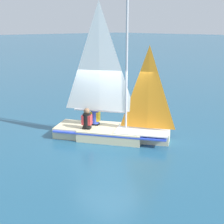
{
  "coord_description": "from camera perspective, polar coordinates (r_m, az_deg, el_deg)",
  "views": [
    {
      "loc": [
        7.61,
        7.82,
        4.02
      ],
      "look_at": [
        0.0,
        0.0,
        0.99
      ],
      "focal_mm": 50.0,
      "sensor_mm": 36.0,
      "label": 1
    }
  ],
  "objects": [
    {
      "name": "sailboat_main",
      "position": [
        11.42,
        -0.07,
        -1.56
      ],
      "size": [
        3.44,
        4.25,
        4.98
      ],
      "rotation": [
        0.0,
        0.0,
        2.13
      ],
      "color": "beige",
      "rests_on": "ground_plane"
    },
    {
      "name": "sailor_crew",
      "position": [
        11.37,
        -4.62,
        -1.94
      ],
      "size": [
        0.41,
        0.43,
        1.16
      ],
      "rotation": [
        0.0,
        0.0,
        2.13
      ],
      "color": "black",
      "rests_on": "ground_plane"
    },
    {
      "name": "ground_plane",
      "position": [
        11.63,
        0.0,
        -4.71
      ],
      "size": [
        260.0,
        260.0,
        0.0
      ],
      "primitive_type": "plane",
      "color": "#235675"
    },
    {
      "name": "sailor_helm",
      "position": [
        11.78,
        -3.09,
        -1.22
      ],
      "size": [
        0.41,
        0.43,
        1.16
      ],
      "rotation": [
        0.0,
        0.0,
        2.13
      ],
      "color": "black",
      "rests_on": "ground_plane"
    }
  ]
}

